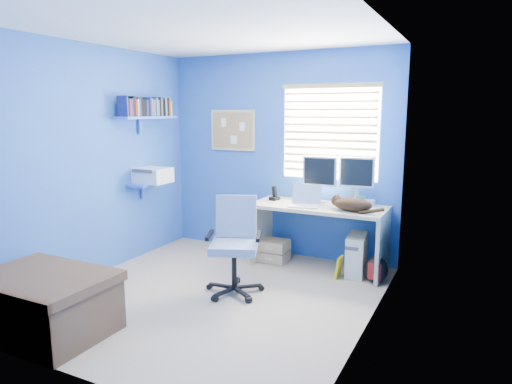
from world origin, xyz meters
The scene contains 23 objects.
floor centered at (0.00, 0.00, 0.00)m, with size 3.00×3.20×0.00m, color tan.
ceiling centered at (0.00, 0.00, 2.50)m, with size 3.00×3.20×0.00m, color white.
wall_back centered at (0.00, 1.60, 1.25)m, with size 3.00×0.01×2.50m, color blue.
wall_front centered at (0.00, -1.60, 1.25)m, with size 3.00×0.01×2.50m, color blue.
wall_left centered at (-1.50, 0.00, 1.25)m, with size 0.01×3.20×2.50m, color blue.
wall_right centered at (1.50, 0.00, 1.25)m, with size 0.01×3.20×2.50m, color blue.
desk centered at (0.65, 1.26, 0.37)m, with size 1.51×0.65×0.74m, color tan.
laptop centered at (0.52, 1.12, 0.85)m, with size 0.33×0.26×0.22m, color silver.
monitor_left centered at (0.60, 1.42, 1.01)m, with size 0.40×0.12×0.54m, color silver.
monitor_right centered at (1.01, 1.52, 1.01)m, with size 0.40×0.12×0.54m, color silver.
phone centered at (0.07, 1.30, 0.82)m, with size 0.09×0.11×0.17m, color black.
mug centered at (1.07, 1.48, 0.79)m, with size 0.10×0.09×0.10m, color #317E75.
cd_spindle centered at (1.17, 1.46, 0.78)m, with size 0.13×0.13×0.07m, color silver.
cat centered at (1.08, 1.11, 0.81)m, with size 0.41×0.21×0.15m, color black.
tower_pc centered at (1.10, 1.24, 0.23)m, with size 0.19×0.44×0.45m, color beige.
drawer_boxes centered at (0.10, 1.23, 0.14)m, with size 0.35×0.28×0.27m, color tan.
yellow_book centered at (0.96, 1.04, 0.12)m, with size 0.03×0.17×0.24m, color yellow.
backpack centered at (1.36, 1.08, 0.14)m, with size 0.25×0.19×0.29m, color black.
bed_corner centered at (-0.83, -1.25, 0.25)m, with size 1.04×0.74×0.50m, color brown.
office_chair centered at (0.13, 0.21, 0.36)m, with size 0.73×0.73×0.95m.
window_blinds centered at (0.65, 1.57, 1.55)m, with size 1.15×0.05×1.10m.
corkboard centered at (-0.65, 1.58, 1.55)m, with size 0.64×0.02×0.52m.
wall_shelves centered at (-1.35, 0.75, 1.43)m, with size 0.42×0.90×1.05m.
Camera 1 is at (2.27, -3.61, 1.80)m, focal length 32.00 mm.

